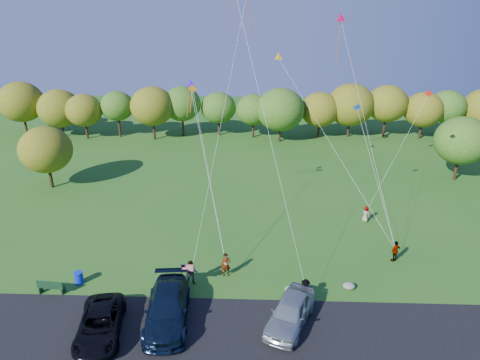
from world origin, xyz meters
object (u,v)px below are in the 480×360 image
object	(u,v)px
minivan_dark	(100,324)
flyer_b	(191,273)
flyer_e	(366,214)
park_bench	(51,287)
minivan_navy	(167,308)
minivan_silver	(290,312)
flyer_a	(226,265)
trash_barrel	(79,278)
flyer_d	(395,251)
flyer_c	(305,290)

from	to	relation	value
minivan_dark	flyer_b	xyz separation A→B (m)	(4.85, 5.41, 0.13)
minivan_dark	flyer_e	bearing A→B (deg)	28.78
flyer_e	park_bench	bearing A→B (deg)	73.73
minivan_navy	park_bench	bearing A→B (deg)	158.96
minivan_silver	flyer_e	bearing A→B (deg)	83.20
minivan_navy	flyer_a	size ratio (longest dim) A/B	3.43
park_bench	trash_barrel	xyz separation A→B (m)	(1.49, 1.30, -0.11)
minivan_dark	flyer_b	size ratio (longest dim) A/B	2.88
minivan_navy	park_bench	world-z (taller)	minivan_navy
minivan_navy	flyer_b	xyz separation A→B (m)	(0.96, 4.00, -0.04)
flyer_b	trash_barrel	size ratio (longest dim) A/B	2.08
flyer_e	minivan_dark	bearing A→B (deg)	86.62
trash_barrel	flyer_a	bearing A→B (deg)	7.15
minivan_dark	flyer_d	bearing A→B (deg)	14.04
minivan_dark	park_bench	size ratio (longest dim) A/B	2.87
trash_barrel	flyer_e	bearing A→B (deg)	24.46
flyer_c	flyer_e	xyz separation A→B (m)	(6.87, 11.83, -0.04)
flyer_e	trash_barrel	bearing A→B (deg)	72.55
minivan_silver	flyer_e	xyz separation A→B (m)	(8.07, 14.34, -0.20)
flyer_a	flyer_c	size ratio (longest dim) A/B	1.17
minivan_navy	flyer_e	distance (m)	21.42
flyer_c	flyer_a	bearing A→B (deg)	4.09
flyer_b	trash_barrel	xyz separation A→B (m)	(-8.25, -0.20, -0.50)
minivan_dark	minivan_navy	bearing A→B (deg)	10.19
flyer_e	minivan_navy	bearing A→B (deg)	90.15
flyer_e	flyer_d	bearing A→B (deg)	144.49
minivan_dark	park_bench	bearing A→B (deg)	131.61
minivan_dark	trash_barrel	xyz separation A→B (m)	(-3.40, 5.21, -0.37)
flyer_a	flyer_e	xyz separation A→B (m)	(12.51, 9.21, -0.17)
trash_barrel	flyer_c	bearing A→B (deg)	-4.51
minivan_silver	trash_barrel	distance (m)	15.59
minivan_navy	trash_barrel	xyz separation A→B (m)	(-7.29, 3.80, -0.54)
flyer_e	park_bench	world-z (taller)	flyer_e
minivan_silver	flyer_e	world-z (taller)	minivan_silver
flyer_d	minivan_dark	bearing A→B (deg)	-7.42
flyer_c	trash_barrel	bearing A→B (deg)	24.59
minivan_dark	minivan_silver	size ratio (longest dim) A/B	1.04
flyer_a	flyer_c	bearing A→B (deg)	-31.53
flyer_b	flyer_d	bearing A→B (deg)	13.25
flyer_b	flyer_c	distance (m)	8.20
minivan_silver	flyer_a	size ratio (longest dim) A/B	2.82
minivan_navy	flyer_d	world-z (taller)	minivan_navy
flyer_a	flyer_d	world-z (taller)	flyer_a
minivan_navy	park_bench	size ratio (longest dim) A/B	3.37
minivan_silver	flyer_b	bearing A→B (deg)	172.43
minivan_dark	park_bench	xyz separation A→B (m)	(-4.89, 3.91, -0.26)
minivan_navy	flyer_b	bearing A→B (deg)	71.29
minivan_dark	park_bench	world-z (taller)	minivan_dark
minivan_navy	flyer_b	size ratio (longest dim) A/B	3.38
flyer_d	trash_barrel	size ratio (longest dim) A/B	1.91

